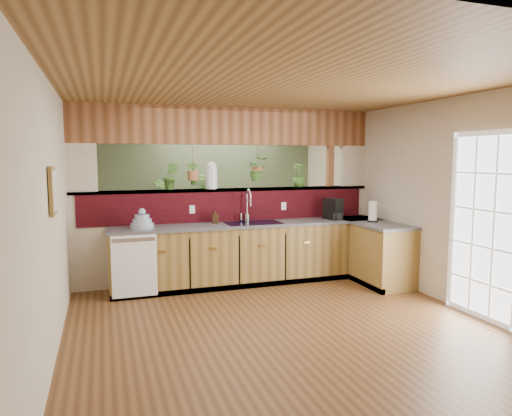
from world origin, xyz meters
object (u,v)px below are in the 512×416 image
object	(u,v)px
coffee_maker	(333,210)
shelving_console	(189,229)
dish_stack	(142,222)
soap_dispenser	(215,216)
glass_jar	(211,175)
faucet	(248,204)
paper_towel	(373,212)

from	to	relation	value
coffee_maker	shelving_console	xyz separation A→B (m)	(-1.84, 2.32, -0.55)
dish_stack	soap_dispenser	distance (m)	1.07
coffee_maker	shelving_console	bearing A→B (deg)	111.37
dish_stack	glass_jar	xyz separation A→B (m)	(1.06, 0.40, 0.60)
faucet	glass_jar	world-z (taller)	glass_jar
faucet	shelving_console	world-z (taller)	faucet
paper_towel	glass_jar	distance (m)	2.48
faucet	shelving_console	size ratio (longest dim) A/B	0.31
paper_towel	glass_jar	world-z (taller)	glass_jar
paper_towel	coffee_maker	bearing A→B (deg)	137.44
dish_stack	shelving_console	size ratio (longest dim) A/B	0.20
faucet	glass_jar	xyz separation A→B (m)	(-0.50, 0.22, 0.42)
coffee_maker	glass_jar	bearing A→B (deg)	149.98
faucet	dish_stack	bearing A→B (deg)	-173.42
coffee_maker	glass_jar	distance (m)	1.96
glass_jar	soap_dispenser	bearing A→B (deg)	-91.03
coffee_maker	soap_dispenser	bearing A→B (deg)	156.98
shelving_console	dish_stack	bearing A→B (deg)	-92.38
faucet	coffee_maker	bearing A→B (deg)	-8.54
faucet	dish_stack	distance (m)	1.58
dish_stack	paper_towel	xyz separation A→B (m)	(3.34, -0.43, 0.06)
soap_dispenser	shelving_console	world-z (taller)	soap_dispenser
faucet	dish_stack	size ratio (longest dim) A/B	1.57
dish_stack	soap_dispenser	bearing A→B (deg)	9.24
dish_stack	shelving_console	distance (m)	2.58
paper_towel	faucet	bearing A→B (deg)	161.10
glass_jar	paper_towel	bearing A→B (deg)	-20.03
soap_dispenser	shelving_console	size ratio (longest dim) A/B	0.13
dish_stack	shelving_console	xyz separation A→B (m)	(1.05, 2.30, -0.49)
paper_towel	shelving_console	size ratio (longest dim) A/B	0.21
soap_dispenser	shelving_console	distance (m)	2.19
coffee_maker	paper_towel	xyz separation A→B (m)	(0.44, -0.41, -0.00)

